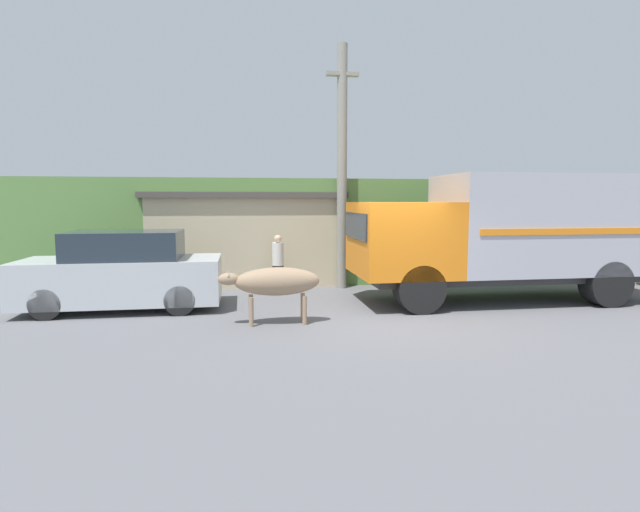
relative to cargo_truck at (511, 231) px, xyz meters
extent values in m
plane|color=slate|center=(-3.42, -1.35, -1.72)|extent=(60.00, 60.00, 0.00)
cube|color=#608C47|center=(-3.42, 5.38, -0.17)|extent=(32.00, 5.21, 3.10)
cube|color=#C6B793|center=(-6.41, 3.89, -0.45)|extent=(5.47, 2.40, 2.55)
cube|color=#4C4742|center=(-6.41, 3.89, 0.91)|extent=(5.77, 2.70, 0.16)
cube|color=#2D2D2D|center=(-0.20, 0.03, -1.09)|extent=(6.75, 1.94, 0.18)
cube|color=orange|center=(-2.77, 0.03, -0.14)|extent=(2.20, 2.42, 1.72)
cube|color=#232D38|center=(-3.89, 0.03, 0.16)|extent=(0.04, 2.06, 0.60)
cube|color=#ADADB7|center=(0.90, 0.03, 0.18)|extent=(5.14, 2.42, 2.37)
cube|color=orange|center=(0.90, -1.20, 0.06)|extent=(4.63, 0.03, 0.14)
cylinder|color=black|center=(-2.66, -0.92, -1.18)|extent=(1.08, 0.53, 1.08)
cylinder|color=black|center=(1.93, -0.92, -1.18)|extent=(1.08, 0.53, 1.08)
ellipsoid|color=#9E7F60|center=(-5.83, -1.47, -0.86)|extent=(1.71, 0.57, 0.57)
ellipsoid|color=#9E7F60|center=(-6.79, -1.47, -0.79)|extent=(0.42, 0.25, 0.25)
cone|color=#B7AD93|center=(-6.79, -1.56, -0.66)|extent=(0.06, 0.06, 0.11)
cone|color=#B7AD93|center=(-6.79, -1.37, -0.66)|extent=(0.06, 0.06, 0.11)
cylinder|color=#9E7F60|center=(-6.36, -1.62, -1.43)|extent=(0.09, 0.09, 0.58)
cylinder|color=#9E7F60|center=(-6.36, -1.31, -1.43)|extent=(0.09, 0.09, 0.58)
cylinder|color=#9E7F60|center=(-5.31, -1.62, -1.43)|extent=(0.09, 0.09, 0.58)
cylinder|color=#9E7F60|center=(-5.31, -1.31, -1.43)|extent=(0.09, 0.09, 0.58)
cube|color=silver|center=(-9.22, 0.43, -1.05)|extent=(4.37, 1.82, 0.98)
cube|color=#232D38|center=(-9.11, 0.43, -0.25)|extent=(2.40, 1.67, 0.62)
cylinder|color=black|center=(-10.58, -0.34, -1.39)|extent=(0.66, 0.29, 0.66)
cylinder|color=black|center=(-7.87, -0.34, -1.39)|extent=(0.66, 0.29, 0.66)
cube|color=#38332D|center=(-5.56, 2.17, -1.36)|extent=(0.31, 0.27, 0.72)
cylinder|color=silver|center=(-5.56, 2.17, -0.69)|extent=(0.41, 0.41, 0.62)
sphere|color=#DBB28E|center=(-5.56, 2.17, -0.28)|extent=(0.21, 0.21, 0.21)
cylinder|color=gray|center=(-3.74, 2.45, 1.63)|extent=(0.28, 0.28, 6.71)
cube|color=gray|center=(-3.74, 2.45, 4.18)|extent=(0.90, 0.22, 0.10)
camera|label=1|loc=(-6.51, -11.32, 0.74)|focal=28.00mm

